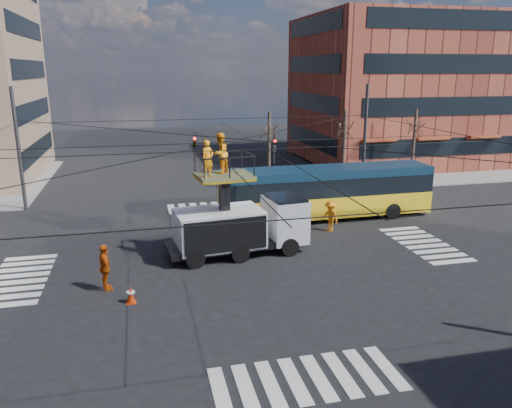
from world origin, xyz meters
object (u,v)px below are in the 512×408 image
(city_bus, at_px, (326,191))
(flagger, at_px, (330,216))
(worker_ground, at_px, (105,268))
(traffic_cone, at_px, (131,295))
(utility_truck, at_px, (240,215))

(city_bus, distance_m, flagger, 2.76)
(city_bus, height_order, flagger, city_bus)
(city_bus, xyz_separation_m, worker_ground, (-12.79, -7.84, -0.72))
(city_bus, distance_m, traffic_cone, 15.09)
(traffic_cone, bearing_deg, flagger, 31.50)
(utility_truck, relative_size, flagger, 4.03)
(flagger, bearing_deg, city_bus, 137.84)
(city_bus, height_order, traffic_cone, city_bus)
(city_bus, height_order, worker_ground, city_bus)
(city_bus, bearing_deg, utility_truck, -144.09)
(traffic_cone, xyz_separation_m, worker_ground, (-1.01, 1.48, 0.65))
(traffic_cone, bearing_deg, city_bus, 38.34)
(utility_truck, relative_size, traffic_cone, 10.16)
(traffic_cone, distance_m, worker_ground, 1.91)
(utility_truck, bearing_deg, city_bus, 30.57)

